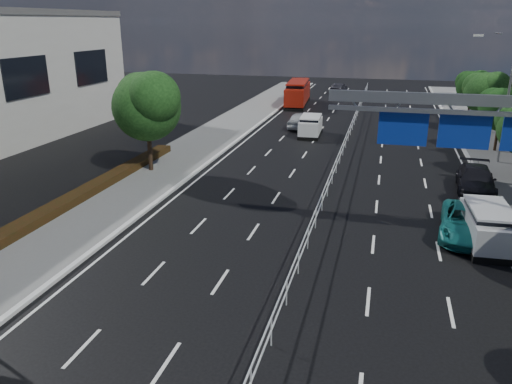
% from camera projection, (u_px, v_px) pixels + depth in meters
% --- Properties ---
extents(ground, '(160.00, 160.00, 0.00)m').
position_uv_depth(ground, '(258.00, 379.00, 14.01)').
color(ground, black).
rests_on(ground, ground).
extents(median_fence, '(0.05, 85.00, 1.02)m').
position_uv_depth(median_fence, '(339.00, 159.00, 34.43)').
color(median_fence, silver).
rests_on(median_fence, ground).
extents(overhead_gantry, '(10.24, 0.38, 7.45)m').
position_uv_depth(overhead_gantry, '(486.00, 126.00, 19.78)').
color(overhead_gantry, gray).
rests_on(overhead_gantry, ground).
extents(streetlight_far, '(2.78, 2.40, 9.00)m').
position_uv_depth(streetlight_far, '(505.00, 89.00, 33.61)').
color(streetlight_far, gray).
rests_on(streetlight_far, ground).
extents(near_tree_back, '(4.84, 4.51, 6.69)m').
position_uv_depth(near_tree_back, '(147.00, 103.00, 31.81)').
color(near_tree_back, black).
rests_on(near_tree_back, ground).
extents(far_tree_f, '(3.52, 3.28, 5.02)m').
position_uv_depth(far_tree_f, '(502.00, 107.00, 37.18)').
color(far_tree_f, black).
rests_on(far_tree_f, ground).
extents(far_tree_g, '(3.96, 3.69, 5.45)m').
position_uv_depth(far_tree_g, '(486.00, 90.00, 43.96)').
color(far_tree_g, black).
rests_on(far_tree_g, ground).
extents(far_tree_h, '(3.41, 3.18, 4.91)m').
position_uv_depth(far_tree_h, '(473.00, 84.00, 50.93)').
color(far_tree_h, black).
rests_on(far_tree_h, ground).
extents(white_minivan, '(1.92, 4.13, 1.76)m').
position_uv_depth(white_minivan, '(310.00, 126.00, 43.56)').
color(white_minivan, black).
rests_on(white_minivan, ground).
extents(red_bus, '(2.97, 9.63, 2.83)m').
position_uv_depth(red_bus, '(298.00, 92.00, 59.56)').
color(red_bus, black).
rests_on(red_bus, ground).
extents(near_car_silver, '(2.02, 4.51, 1.51)m').
position_uv_depth(near_car_silver, '(300.00, 120.00, 46.73)').
color(near_car_silver, silver).
rests_on(near_car_silver, ground).
extents(near_car_dark, '(1.98, 4.24, 1.35)m').
position_uv_depth(near_car_dark, '(339.00, 88.00, 69.66)').
color(near_car_dark, black).
rests_on(near_car_dark, ground).
extents(silver_minivan, '(2.00, 4.37, 1.78)m').
position_uv_depth(silver_minivan, '(488.00, 226.00, 22.23)').
color(silver_minivan, black).
rests_on(silver_minivan, ground).
extents(parked_car_teal, '(2.95, 5.30, 1.40)m').
position_uv_depth(parked_car_teal, '(467.00, 222.00, 23.11)').
color(parked_car_teal, '#19726F').
rests_on(parked_car_teal, ground).
extents(parked_car_dark, '(2.43, 5.20, 1.47)m').
position_uv_depth(parked_car_dark, '(476.00, 180.00, 29.18)').
color(parked_car_dark, black).
rests_on(parked_car_dark, ground).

